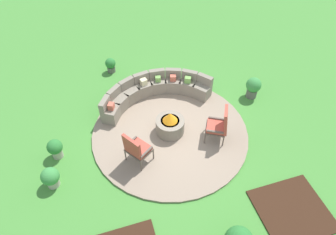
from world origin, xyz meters
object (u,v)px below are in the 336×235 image
lounge_chair_front_left (136,148)px  potted_plant_0 (55,148)px  lounge_chair_front_right (220,124)px  potted_plant_1 (51,177)px  potted_plant_2 (253,87)px  fire_pit (170,125)px  curved_stone_bench (154,91)px  potted_plant_4 (111,65)px

lounge_chair_front_left → potted_plant_0: size_ratio=1.78×
lounge_chair_front_right → potted_plant_1: bearing=120.3°
potted_plant_1 → potted_plant_2: 6.63m
fire_pit → lounge_chair_front_right: (1.24, -0.65, 0.29)m
curved_stone_bench → potted_plant_4: bearing=119.5°
curved_stone_bench → potted_plant_2: (3.15, -0.80, 0.04)m
potted_plant_1 → lounge_chair_front_left: bearing=0.9°
curved_stone_bench → lounge_chair_front_right: bearing=-59.0°
fire_pit → potted_plant_4: 3.64m
lounge_chair_front_right → potted_plant_4: 4.76m
lounge_chair_front_left → potted_plant_0: bearing=-147.3°
curved_stone_bench → lounge_chair_front_left: lounge_chair_front_left is taller
lounge_chair_front_right → potted_plant_4: size_ratio=2.10×
curved_stone_bench → lounge_chair_front_right: lounge_chair_front_right is taller
potted_plant_1 → potted_plant_2: size_ratio=0.83×
curved_stone_bench → potted_plant_1: bearing=-144.8°
lounge_chair_front_left → potted_plant_4: (0.01, 4.21, -0.33)m
fire_pit → potted_plant_1: bearing=-166.7°
potted_plant_0 → potted_plant_1: 0.91m
potted_plant_0 → potted_plant_4: bearing=58.3°
fire_pit → curved_stone_bench: 1.54m
curved_stone_bench → potted_plant_1: size_ratio=5.98×
lounge_chair_front_left → potted_plant_2: bearing=74.9°
lounge_chair_front_left → lounge_chair_front_right: bearing=58.1°
potted_plant_2 → lounge_chair_front_right: bearing=-142.9°
fire_pit → potted_plant_1: 3.48m
lounge_chair_front_left → potted_plant_2: (4.23, 1.50, -0.21)m
potted_plant_1 → potted_plant_2: (6.45, 1.54, 0.08)m
potted_plant_0 → potted_plant_4: potted_plant_0 is taller
lounge_chair_front_left → potted_plant_1: lounge_chair_front_left is taller
fire_pit → potted_plant_1: fire_pit is taller
lounge_chair_front_left → lounge_chair_front_right: (2.40, 0.12, 0.01)m
lounge_chair_front_left → potted_plant_1: size_ratio=1.80×
potted_plant_2 → lounge_chair_front_left: bearing=-160.5°
lounge_chair_front_right → potted_plant_2: lounge_chair_front_right is taller
potted_plant_0 → potted_plant_4: size_ratio=1.12×
lounge_chair_front_right → potted_plant_2: (1.83, 1.39, -0.22)m
lounge_chair_front_left → potted_plant_0: 2.25m
curved_stone_bench → potted_plant_2: 3.25m
curved_stone_bench → potted_plant_2: bearing=-14.3°
fire_pit → lounge_chair_front_left: bearing=-146.6°
curved_stone_bench → lounge_chair_front_left: size_ratio=3.33×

